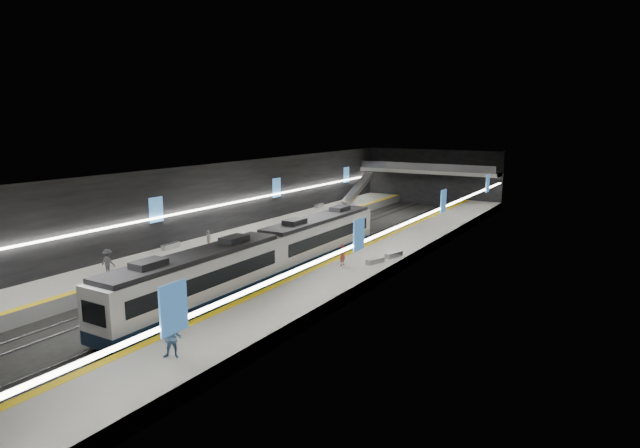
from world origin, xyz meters
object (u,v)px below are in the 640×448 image
Objects in this scene: passenger_right_a at (343,255)px; passenger_left_a at (208,240)px; bench_left_near at (171,246)px; passenger_left_b at (108,262)px; bench_left_far at (319,206)px; escalator at (358,188)px; bench_right_far at (394,255)px; bench_right_near at (375,261)px; train at (267,255)px; passenger_right_b at (172,339)px.

passenger_right_a reaches higher than passenger_left_a.
bench_left_near is 0.98× the size of passenger_left_b.
bench_left_far is at bearing 90.88° from bench_left_near.
passenger_left_b is (0.65, -41.54, -0.94)m from escalator.
bench_right_far is at bearing 87.30° from passenger_left_a.
bench_right_near is 1.03× the size of passenger_right_a.
bench_right_far reaches higher than bench_right_near.
bench_left_far is (-12.00, 27.37, -0.97)m from train.
bench_right_near is at bearing 78.65° from passenger_left_a.
passenger_right_a is 1.01× the size of passenger_left_a.
bench_left_far is at bearing 147.11° from bench_right_near.
escalator is 4.34× the size of bench_left_far.
passenger_right_a is at bearing -64.92° from escalator.
train is 15.17× the size of passenger_right_b.
escalator reaches higher than train.
train is 11.67m from passenger_left_b.
bench_right_far is 23.18m from passenger_right_b.
passenger_right_b is at bearing -73.19° from bench_left_far.
bench_right_far is 5.02m from passenger_right_a.
passenger_right_a is (14.23, -30.40, -1.06)m from escalator.
bench_left_far is at bearing 113.68° from train.
bench_left_far is at bearing 149.55° from bench_right_far.
bench_left_near is 1.11× the size of passenger_right_a.
passenger_right_b reaches higher than bench_right_far.
passenger_right_b reaches higher than bench_left_near.
bench_right_far is at bearing -142.73° from passenger_left_b.
escalator is 4.27× the size of bench_left_near.
bench_right_far is 0.93× the size of passenger_right_b.
escalator is at bearing 87.22° from bench_left_near.
passenger_right_a is at bearing 10.61° from bench_left_near.
bench_right_far is (0.47, 2.59, 0.01)m from bench_right_near.
bench_left_near reaches higher than bench_right_near.
bench_left_far is 0.97× the size of passenger_left_b.
train is 8.63m from bench_right_near.
bench_left_near is at bearing -94.45° from bench_left_far.
train is 15.72× the size of passenger_left_b.
escalator is (-10.00, 34.57, 0.70)m from train.
bench_left_near is at bearing -143.15° from bench_right_far.
bench_left_far is (-2.00, -7.20, -1.67)m from escalator.
passenger_left_b reaches higher than passenger_right_a.
bench_left_near is 19.60m from bench_right_far.
passenger_right_b is (5.24, -14.61, -0.21)m from train.
passenger_left_a is at bearing -151.13° from bench_right_near.
escalator reaches higher than passenger_left_b.
escalator is 4.37× the size of bench_right_far.
passenger_left_b reaches higher than passenger_left_a.
passenger_left_a is at bearing 27.94° from bench_left_near.
bench_left_far is 34.45m from passenger_left_b.
passenger_left_b is (-0.85, -9.75, 0.12)m from passenger_left_a.
train reaches higher than passenger_left_a.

